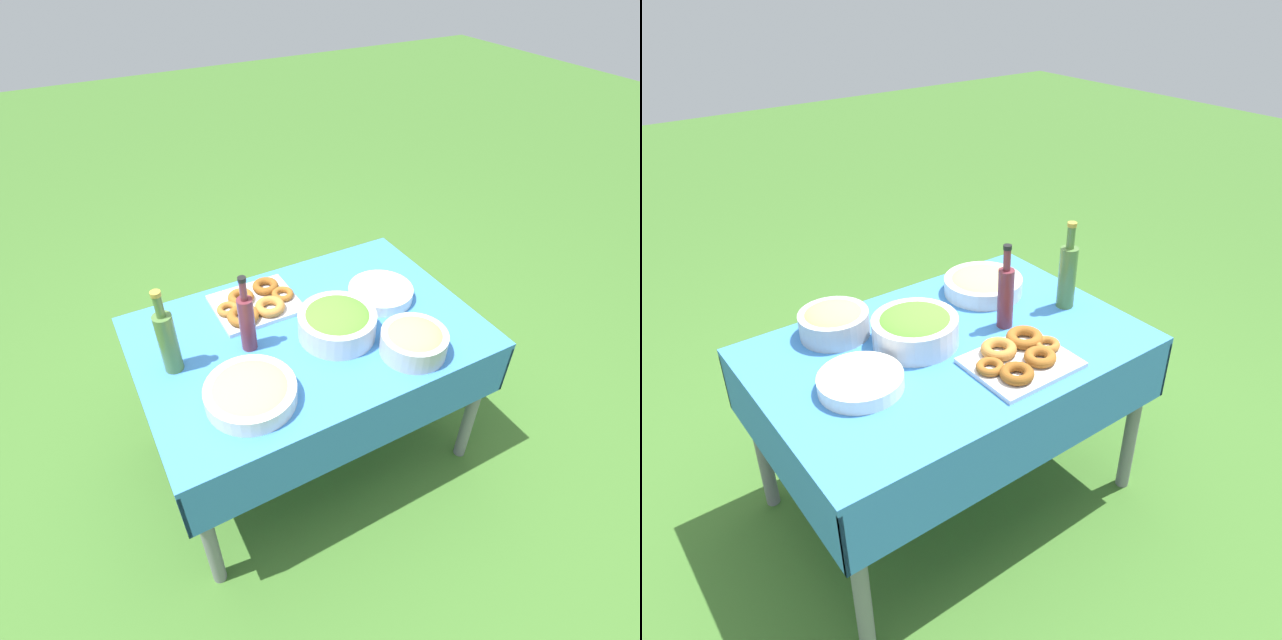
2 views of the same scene
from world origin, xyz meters
TOP-DOWN VIEW (x-y plane):
  - ground_plane at (0.00, 0.00)m, footprint 14.00×14.00m
  - picnic_table at (0.00, 0.00)m, footprint 1.27×0.86m
  - salad_bowl at (-0.09, 0.07)m, footprint 0.29×0.29m
  - pasta_bowl at (0.32, 0.22)m, footprint 0.30×0.30m
  - donut_platter at (0.12, -0.23)m, footprint 0.35×0.30m
  - plate_stack at (-0.36, -0.04)m, footprint 0.26×0.26m
  - olive_oil_bottle at (0.50, -0.05)m, footprint 0.06×0.06m
  - wine_bottle at (0.23, -0.02)m, footprint 0.06×0.06m
  - bread_bowl at (-0.28, 0.28)m, footprint 0.24×0.24m

SIDE VIEW (x-z plane):
  - ground_plane at x=0.00m, z-range 0.00..0.00m
  - picnic_table at x=0.00m, z-range 0.25..0.95m
  - donut_platter at x=0.12m, z-range 0.69..0.74m
  - plate_stack at x=-0.36m, z-range 0.70..0.74m
  - pasta_bowl at x=0.32m, z-range 0.70..0.77m
  - bread_bowl at x=-0.28m, z-range 0.70..0.80m
  - salad_bowl at x=-0.09m, z-range 0.70..0.81m
  - wine_bottle at x=0.23m, z-range 0.66..0.97m
  - olive_oil_bottle at x=0.50m, z-range 0.66..0.99m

